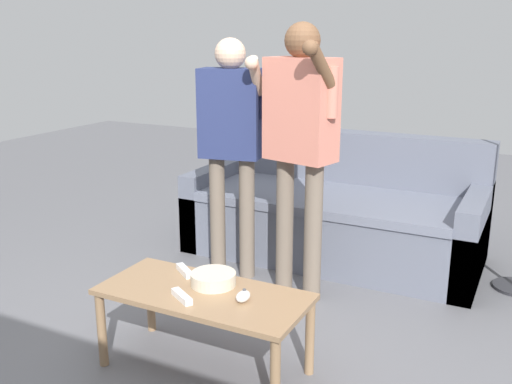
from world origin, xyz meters
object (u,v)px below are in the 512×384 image
Objects in this scene: couch at (335,215)px; snack_bowl at (213,279)px; game_remote_wand_far at (184,271)px; game_remote_wand_near at (182,296)px; player_left at (231,132)px; game_remote_nunchuk at (243,296)px; player_center at (300,131)px; coffee_table at (204,302)px.

couch reaches higher than snack_bowl.
game_remote_wand_near is at bearing -58.60° from game_remote_wand_far.
snack_bowl is 0.14× the size of player_left.
couch is 1.85m from game_remote_wand_near.
snack_bowl is (-0.04, -1.64, 0.14)m from couch.
player_left is 1.34m from game_remote_wand_near.
game_remote_wand_far is (-0.24, -1.60, 0.13)m from couch.
couch is 1.07m from player_left.
game_remote_nunchuk is at bearing -23.73° from snack_bowl.
player_left is 0.95× the size of player_center.
snack_bowl reaches higher than coffee_table.
game_remote_wand_far is (-0.20, 0.05, -0.01)m from snack_bowl.
game_remote_nunchuk reaches higher than coffee_table.
game_remote_wand_near is at bearing -71.50° from player_left.
player_left reaches higher than snack_bowl.
game_remote_wand_near is (-0.11, -1.08, -0.60)m from player_center.
game_remote_wand_near is 1.05× the size of game_remote_wand_far.
couch is at bearing 55.38° from player_left.
snack_bowl is at bearing 156.27° from game_remote_nunchuk.
game_remote_nunchuk is at bearing -58.56° from player_left.
player_left reaches higher than couch.
game_remote_nunchuk reaches higher than game_remote_wand_near.
couch is at bearing 81.56° from game_remote_wand_far.
game_remote_wand_far is (-0.41, 0.14, -0.01)m from game_remote_nunchuk.
player_center is at bearing -9.23° from player_left.
coffee_table is 4.55× the size of snack_bowl.
player_left is 1.09m from game_remote_wand_far.
game_remote_wand_near is (-0.04, -0.11, 0.07)m from coffee_table.
snack_bowl is 1.18m from player_left.
coffee_table is 0.23m from game_remote_nunchuk.
snack_bowl is at bearing -91.41° from couch.
player_left is (-0.47, -0.69, 0.67)m from couch.
player_center is at bearing 72.19° from game_remote_wand_far.
couch is 23.22× the size of game_remote_nunchuk.
game_remote_nunchuk is 1.34m from player_left.
player_center is 1.24m from game_remote_wand_near.
coffee_table is 0.14m from game_remote_wand_near.
game_remote_wand_near is (0.39, -1.16, -0.55)m from player_left.
coffee_table is 11.20× the size of game_remote_nunchuk.
coffee_table is 0.12m from snack_bowl.
snack_bowl is 1.45× the size of game_remote_wand_near.
player_center reaches higher than player_left.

